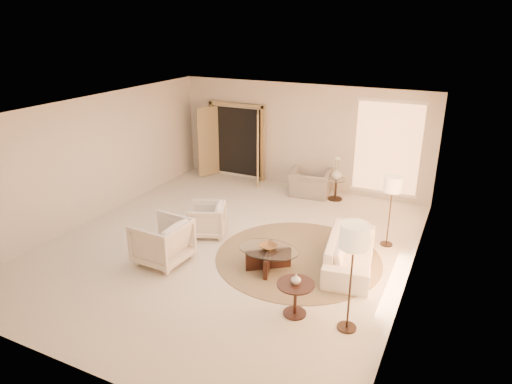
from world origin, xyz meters
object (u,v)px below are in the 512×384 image
at_px(floor_lamp_far, 354,241).
at_px(end_vase, 296,279).
at_px(armchair_left, 207,218).
at_px(side_table, 336,187).
at_px(end_table, 295,293).
at_px(side_vase, 337,174).
at_px(accent_chair, 310,179).
at_px(coffee_table, 268,256).
at_px(sofa, 351,251).
at_px(floor_lamp_near, 393,187).
at_px(bowl, 268,247).
at_px(armchair_right, 162,239).

bearing_deg(floor_lamp_far, end_vase, -179.28).
height_order(armchair_left, side_table, armchair_left).
bearing_deg(end_table, side_vase, 99.51).
xyz_separation_m(armchair_left, accent_chair, (1.21, 3.18, 0.07)).
bearing_deg(end_vase, floor_lamp_far, 0.72).
bearing_deg(floor_lamp_far, armchair_left, 153.03).
bearing_deg(end_table, armchair_left, 146.25).
xyz_separation_m(accent_chair, end_table, (1.53, -5.01, -0.07)).
bearing_deg(end_vase, coffee_table, 131.31).
distance_m(sofa, accent_chair, 3.69).
bearing_deg(accent_chair, side_vase, 172.33).
distance_m(coffee_table, end_table, 1.45).
bearing_deg(armchair_left, end_vase, 32.62).
distance_m(accent_chair, floor_lamp_near, 3.20).
height_order(sofa, side_table, sofa).
xyz_separation_m(sofa, floor_lamp_near, (0.46, 1.17, 0.96)).
height_order(floor_lamp_near, bowl, floor_lamp_near).
relative_size(armchair_right, accent_chair, 0.90).
distance_m(coffee_table, bowl, 0.19).
height_order(side_table, end_vase, end_vase).
height_order(coffee_table, side_table, side_table).
distance_m(sofa, coffee_table, 1.55).
bearing_deg(end_table, floor_lamp_far, 0.72).
distance_m(accent_chair, side_table, 0.70).
distance_m(armchair_left, end_table, 3.29).
height_order(accent_chair, coffee_table, accent_chair).
relative_size(end_table, side_vase, 2.13).
distance_m(armchair_right, accent_chair, 4.74).
bearing_deg(floor_lamp_far, accent_chair, 115.35).
distance_m(end_table, floor_lamp_near, 3.27).
distance_m(sofa, side_vase, 3.40).
height_order(sofa, end_vase, end_vase).
height_order(bowl, side_vase, side_vase).
xyz_separation_m(coffee_table, side_vase, (0.11, 3.93, 0.43)).
bearing_deg(accent_chair, coffee_table, 90.70).
relative_size(armchair_left, end_table, 1.29).
bearing_deg(coffee_table, end_table, -48.69).
xyz_separation_m(armchair_left, floor_lamp_near, (3.58, 1.20, 0.88)).
xyz_separation_m(armchair_left, end_vase, (2.74, -1.83, 0.26)).
bearing_deg(accent_chair, side_table, 172.33).
relative_size(armchair_right, side_vase, 3.38).
bearing_deg(end_table, floor_lamp_near, 74.43).
relative_size(armchair_right, end_table, 1.59).
bearing_deg(floor_lamp_near, bowl, -132.76).
relative_size(sofa, end_vase, 12.48).
relative_size(floor_lamp_near, bowl, 4.71).
relative_size(coffee_table, floor_lamp_far, 0.83).
distance_m(floor_lamp_far, end_vase, 1.18).
height_order(floor_lamp_far, end_vase, floor_lamp_far).
height_order(armchair_left, side_vase, side_vase).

